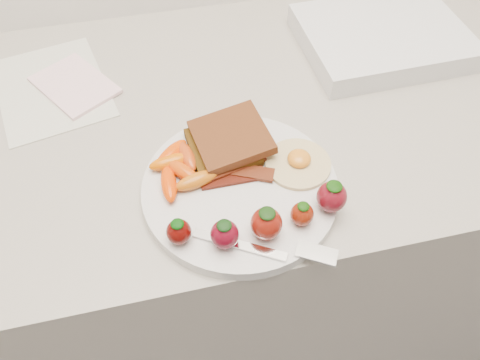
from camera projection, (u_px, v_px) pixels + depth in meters
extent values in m
cube|color=gray|center=(232.00, 247.00, 1.11)|extent=(2.00, 0.60, 0.90)
cylinder|color=silver|center=(240.00, 188.00, 0.65)|extent=(0.27, 0.27, 0.02)
cube|color=black|center=(223.00, 147.00, 0.67)|extent=(0.10, 0.10, 0.01)
cube|color=black|center=(231.00, 137.00, 0.67)|extent=(0.12, 0.11, 0.02)
cylinder|color=#F8F0BA|center=(298.00, 164.00, 0.66)|extent=(0.10, 0.10, 0.01)
ellipsoid|color=orange|center=(299.00, 158.00, 0.65)|extent=(0.04, 0.04, 0.02)
cube|color=black|center=(232.00, 178.00, 0.64)|extent=(0.09, 0.02, 0.00)
cube|color=#501910|center=(242.00, 171.00, 0.65)|extent=(0.09, 0.06, 0.00)
cube|color=black|center=(235.00, 165.00, 0.65)|extent=(0.09, 0.04, 0.00)
ellipsoid|color=#D75B00|center=(171.00, 162.00, 0.65)|extent=(0.07, 0.03, 0.02)
ellipsoid|color=#CF4507|center=(182.00, 171.00, 0.64)|extent=(0.05, 0.06, 0.02)
ellipsoid|color=#E83D00|center=(169.00, 184.00, 0.63)|extent=(0.02, 0.06, 0.02)
ellipsoid|color=#BB3E0F|center=(186.00, 156.00, 0.66)|extent=(0.03, 0.06, 0.02)
ellipsoid|color=#E84100|center=(171.00, 155.00, 0.66)|extent=(0.06, 0.06, 0.02)
ellipsoid|color=#B95A0D|center=(197.00, 180.00, 0.63)|extent=(0.07, 0.04, 0.02)
ellipsoid|color=#480604|center=(179.00, 232.00, 0.57)|extent=(0.03, 0.03, 0.04)
ellipsoid|color=#063606|center=(177.00, 224.00, 0.56)|extent=(0.02, 0.02, 0.01)
ellipsoid|color=#5C0716|center=(225.00, 234.00, 0.57)|extent=(0.04, 0.04, 0.04)
ellipsoid|color=black|center=(224.00, 225.00, 0.55)|extent=(0.02, 0.02, 0.01)
ellipsoid|color=maroon|center=(266.00, 224.00, 0.57)|extent=(0.04, 0.04, 0.04)
ellipsoid|color=black|center=(267.00, 213.00, 0.56)|extent=(0.02, 0.02, 0.01)
ellipsoid|color=maroon|center=(302.00, 214.00, 0.59)|extent=(0.03, 0.03, 0.03)
ellipsoid|color=#113906|center=(303.00, 206.00, 0.58)|extent=(0.02, 0.02, 0.01)
ellipsoid|color=maroon|center=(332.00, 197.00, 0.60)|extent=(0.04, 0.04, 0.04)
ellipsoid|color=#0F3906|center=(334.00, 186.00, 0.58)|extent=(0.02, 0.02, 0.01)
cube|color=white|center=(240.00, 245.00, 0.58)|extent=(0.11, 0.07, 0.00)
cube|color=silver|center=(317.00, 253.00, 0.57)|extent=(0.06, 0.05, 0.00)
cube|color=beige|center=(52.00, 88.00, 0.79)|extent=(0.22, 0.26, 0.00)
cube|color=#F7C6CF|center=(75.00, 85.00, 0.79)|extent=(0.16, 0.17, 0.01)
cube|color=silver|center=(382.00, 37.00, 0.84)|extent=(0.29, 0.24, 0.04)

